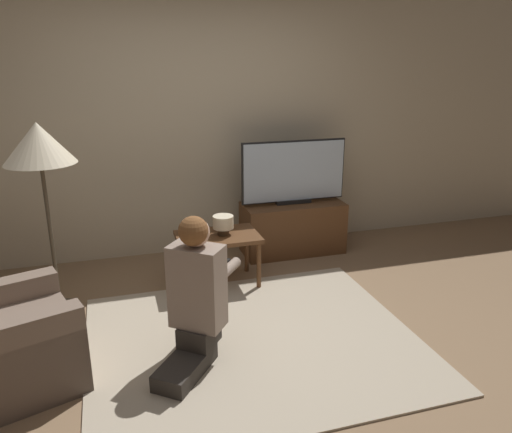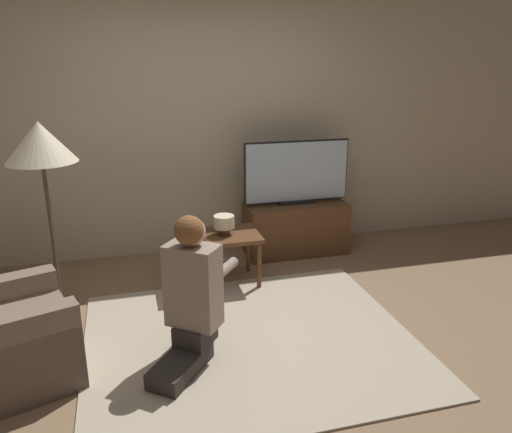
{
  "view_description": "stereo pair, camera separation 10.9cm",
  "coord_description": "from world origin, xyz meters",
  "px_view_note": "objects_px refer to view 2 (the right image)",
  "views": [
    {
      "loc": [
        -0.88,
        -2.99,
        1.96
      ],
      "look_at": [
        0.23,
        0.72,
        0.7
      ],
      "focal_mm": 35.0,
      "sensor_mm": 36.0,
      "label": 1
    },
    {
      "loc": [
        -0.78,
        -3.02,
        1.96
      ],
      "look_at": [
        0.23,
        0.72,
        0.7
      ],
      "focal_mm": 35.0,
      "sensor_mm": 36.0,
      "label": 2
    }
  ],
  "objects_px": {
    "coffee_table": "(219,241)",
    "floor_lamp": "(41,148)",
    "table_lamp": "(224,223)",
    "tv": "(297,172)",
    "person_kneeling": "(192,293)"
  },
  "relations": [
    {
      "from": "floor_lamp",
      "to": "person_kneeling",
      "type": "relative_size",
      "value": 1.49
    },
    {
      "from": "floor_lamp",
      "to": "table_lamp",
      "type": "height_order",
      "value": "floor_lamp"
    },
    {
      "from": "tv",
      "to": "person_kneeling",
      "type": "distance_m",
      "value": 2.14
    },
    {
      "from": "tv",
      "to": "table_lamp",
      "type": "relative_size",
      "value": 5.99
    },
    {
      "from": "table_lamp",
      "to": "coffee_table",
      "type": "bearing_deg",
      "value": 177.47
    },
    {
      "from": "coffee_table",
      "to": "person_kneeling",
      "type": "distance_m",
      "value": 1.2
    },
    {
      "from": "floor_lamp",
      "to": "person_kneeling",
      "type": "bearing_deg",
      "value": -47.65
    },
    {
      "from": "person_kneeling",
      "to": "coffee_table",
      "type": "bearing_deg",
      "value": -71.28
    },
    {
      "from": "tv",
      "to": "coffee_table",
      "type": "xyz_separation_m",
      "value": [
        -0.91,
        -0.54,
        -0.44
      ]
    },
    {
      "from": "floor_lamp",
      "to": "person_kneeling",
      "type": "xyz_separation_m",
      "value": [
        0.93,
        -1.03,
        -0.8
      ]
    },
    {
      "from": "tv",
      "to": "table_lamp",
      "type": "distance_m",
      "value": 1.05
    },
    {
      "from": "coffee_table",
      "to": "floor_lamp",
      "type": "xyz_separation_m",
      "value": [
        -1.33,
        -0.1,
        0.9
      ]
    },
    {
      "from": "coffee_table",
      "to": "floor_lamp",
      "type": "distance_m",
      "value": 1.61
    },
    {
      "from": "coffee_table",
      "to": "table_lamp",
      "type": "relative_size",
      "value": 3.96
    },
    {
      "from": "coffee_table",
      "to": "person_kneeling",
      "type": "xyz_separation_m",
      "value": [
        -0.39,
        -1.13,
        0.1
      ]
    }
  ]
}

